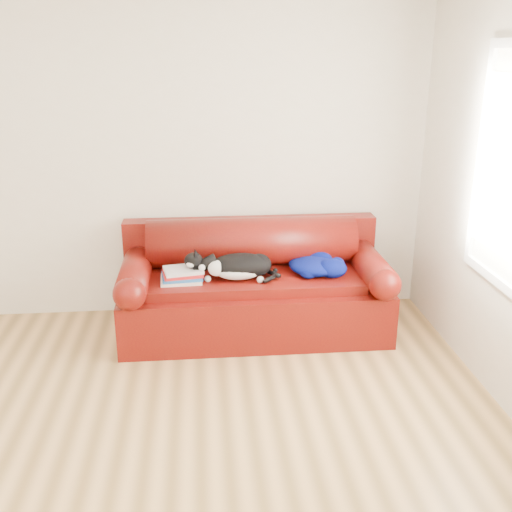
{
  "coord_description": "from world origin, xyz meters",
  "views": [
    {
      "loc": [
        0.36,
        -2.92,
        2.2
      ],
      "look_at": [
        0.76,
        1.35,
        0.69
      ],
      "focal_mm": 42.0,
      "sensor_mm": 36.0,
      "label": 1
    }
  ],
  "objects_px": {
    "blanket": "(316,265)",
    "cat": "(240,267)",
    "book_stack": "(182,275)",
    "sofa_base": "(254,303)"
  },
  "relations": [
    {
      "from": "sofa_base",
      "to": "cat",
      "type": "bearing_deg",
      "value": -139.25
    },
    {
      "from": "cat",
      "to": "blanket",
      "type": "bearing_deg",
      "value": 2.51
    },
    {
      "from": "book_stack",
      "to": "cat",
      "type": "xyz_separation_m",
      "value": [
        0.44,
        0.01,
        0.05
      ]
    },
    {
      "from": "cat",
      "to": "blanket",
      "type": "xyz_separation_m",
      "value": [
        0.61,
        0.07,
        -0.03
      ]
    },
    {
      "from": "book_stack",
      "to": "blanket",
      "type": "distance_m",
      "value": 1.06
    },
    {
      "from": "book_stack",
      "to": "cat",
      "type": "relative_size",
      "value": 0.46
    },
    {
      "from": "sofa_base",
      "to": "book_stack",
      "type": "xyz_separation_m",
      "value": [
        -0.56,
        -0.11,
        0.31
      ]
    },
    {
      "from": "cat",
      "to": "blanket",
      "type": "distance_m",
      "value": 0.62
    },
    {
      "from": "blanket",
      "to": "cat",
      "type": "bearing_deg",
      "value": -173.64
    },
    {
      "from": "sofa_base",
      "to": "cat",
      "type": "height_order",
      "value": "cat"
    }
  ]
}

